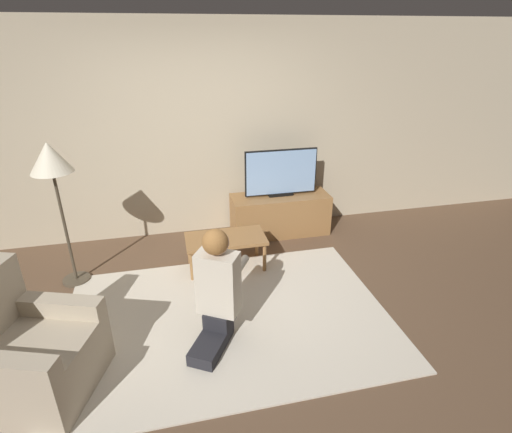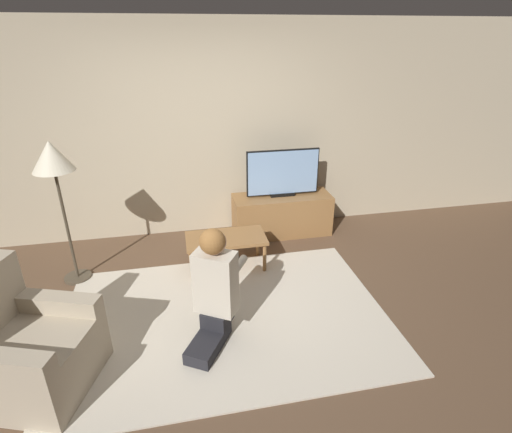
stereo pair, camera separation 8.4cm
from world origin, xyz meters
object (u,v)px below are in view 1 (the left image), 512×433
Objects in this scene: tv at (281,173)px; coffee_table at (226,241)px; armchair at (29,357)px; floor_lamp at (51,166)px; person_kneeling at (217,286)px.

coffee_table is (-0.82, -0.70, -0.49)m from tv.
floor_lamp is at bearing 17.88° from armchair.
floor_lamp is (-2.43, -0.61, 0.45)m from tv.
floor_lamp is 1.97m from person_kneeling.
tv reaches higher than person_kneeling.
floor_lamp is (-1.61, 0.09, 0.94)m from coffee_table.
floor_lamp is at bearing -165.90° from tv.
floor_lamp is 1.75m from armchair.
person_kneeling is at bearing -60.66° from armchair.
tv is at bearing -30.96° from armchair.
coffee_table is at bearing -71.72° from person_kneeling.
coffee_table is 0.87× the size of armchair.
armchair is 1.44m from person_kneeling.
person_kneeling is (-1.06, -1.81, -0.30)m from tv.
armchair is at bearing -91.27° from floor_lamp.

